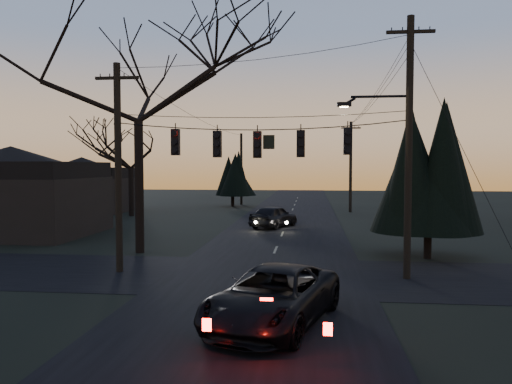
# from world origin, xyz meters

# --- Properties ---
(main_road) EXTENTS (8.00, 120.00, 0.02)m
(main_road) POSITION_xyz_m (0.00, 20.00, 0.01)
(main_road) COLOR black
(main_road) RESTS_ON ground
(cross_road) EXTENTS (60.00, 7.00, 0.02)m
(cross_road) POSITION_xyz_m (0.00, 10.00, 0.01)
(cross_road) COLOR black
(cross_road) RESTS_ON ground
(utility_pole_right) EXTENTS (5.00, 0.30, 10.00)m
(utility_pole_right) POSITION_xyz_m (5.50, 10.00, 0.00)
(utility_pole_right) COLOR black
(utility_pole_right) RESTS_ON ground
(utility_pole_left) EXTENTS (1.80, 0.30, 8.50)m
(utility_pole_left) POSITION_xyz_m (-6.00, 10.00, 0.00)
(utility_pole_left) COLOR black
(utility_pole_left) RESTS_ON ground
(utility_pole_far_r) EXTENTS (1.80, 0.30, 8.50)m
(utility_pole_far_r) POSITION_xyz_m (5.50, 38.00, 0.00)
(utility_pole_far_r) COLOR black
(utility_pole_far_r) RESTS_ON ground
(utility_pole_far_l) EXTENTS (0.30, 0.30, 8.00)m
(utility_pole_far_l) POSITION_xyz_m (-6.00, 46.00, 0.00)
(utility_pole_far_l) COLOR black
(utility_pole_far_l) RESTS_ON ground
(span_signal_assembly) EXTENTS (11.50, 0.44, 1.57)m
(span_signal_assembly) POSITION_xyz_m (-0.24, 10.00, 5.26)
(span_signal_assembly) COLOR black
(span_signal_assembly) RESTS_ON ground
(bare_tree_left) EXTENTS (10.39, 10.39, 13.14)m
(bare_tree_left) POSITION_xyz_m (-6.73, 14.51, 9.19)
(bare_tree_left) COLOR black
(bare_tree_left) RESTS_ON ground
(evergreen_right) EXTENTS (4.13, 4.13, 7.32)m
(evergreen_right) POSITION_xyz_m (7.28, 14.49, 4.25)
(evergreen_right) COLOR black
(evergreen_right) RESTS_ON ground
(bare_tree_dist) EXTENTS (6.87, 6.87, 8.30)m
(bare_tree_dist) POSITION_xyz_m (-13.75, 32.26, 5.80)
(bare_tree_dist) COLOR black
(bare_tree_dist) RESTS_ON ground
(evergreen_dist) EXTENTS (3.72, 3.72, 5.44)m
(evergreen_dist) POSITION_xyz_m (-6.59, 43.44, 3.31)
(evergreen_dist) COLOR black
(evergreen_dist) RESTS_ON ground
(house_left_near) EXTENTS (10.00, 8.00, 5.60)m
(house_left_near) POSITION_xyz_m (-17.00, 20.00, 2.80)
(house_left_near) COLOR black
(house_left_near) RESTS_ON ground
(house_left_far) EXTENTS (9.00, 7.00, 5.20)m
(house_left_far) POSITION_xyz_m (-20.00, 36.00, 2.60)
(house_left_far) COLOR black
(house_left_far) RESTS_ON ground
(suv_near) EXTENTS (4.06, 6.04, 1.54)m
(suv_near) POSITION_xyz_m (0.80, 3.88, 0.77)
(suv_near) COLOR black
(suv_near) RESTS_ON ground
(sedan_oncoming_a) EXTENTS (3.54, 4.96, 1.57)m
(sedan_oncoming_a) POSITION_xyz_m (-0.80, 25.48, 0.78)
(sedan_oncoming_a) COLOR black
(sedan_oncoming_a) RESTS_ON ground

